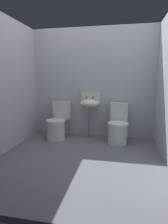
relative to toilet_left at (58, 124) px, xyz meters
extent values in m
cube|color=slate|center=(0.69, -0.88, -0.36)|extent=(3.05, 2.86, 0.08)
cube|color=#ACB0B7|center=(0.69, 0.40, 0.85)|extent=(3.05, 0.10, 2.34)
cube|color=#B2AEBC|center=(-0.68, -0.78, 0.85)|extent=(0.10, 2.66, 2.34)
cylinder|color=silver|center=(-0.01, -0.09, -0.13)|extent=(0.43, 0.43, 0.38)
cylinder|color=silver|center=(-0.01, -0.09, 0.08)|extent=(0.45, 0.45, 0.04)
cube|color=silver|center=(0.03, 0.21, 0.26)|extent=(0.38, 0.22, 0.40)
cylinder|color=silver|center=(1.27, -0.09, -0.13)|extent=(0.40, 0.40, 0.38)
cylinder|color=silver|center=(1.27, -0.09, 0.08)|extent=(0.42, 0.42, 0.04)
cube|color=silver|center=(1.28, 0.21, 0.26)|extent=(0.37, 0.20, 0.40)
cylinder|color=#5E5F5C|center=(0.66, 0.16, 0.01)|extent=(0.04, 0.04, 0.66)
ellipsoid|color=silver|center=(0.66, 0.16, 0.43)|extent=(0.40, 0.32, 0.18)
cube|color=silver|center=(0.66, 0.33, 0.53)|extent=(0.42, 0.04, 0.28)
cylinder|color=#5E5F5C|center=(0.59, 0.22, 0.55)|extent=(0.04, 0.04, 0.06)
cylinder|color=#5E5F5C|center=(0.73, 0.22, 0.55)|extent=(0.04, 0.04, 0.06)
camera|label=1|loc=(1.31, -3.68, 0.95)|focal=29.78mm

